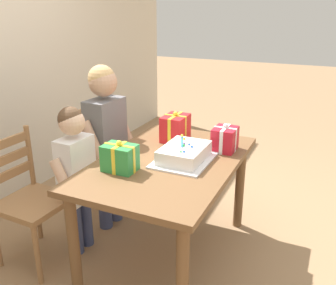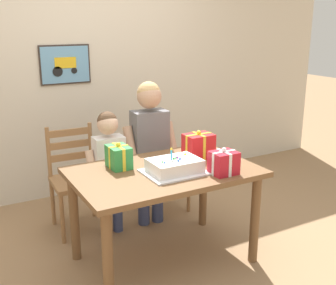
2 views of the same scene
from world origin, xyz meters
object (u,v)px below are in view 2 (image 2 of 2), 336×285
at_px(child_older, 150,140).
at_px(gift_box_beside_cake, 199,146).
at_px(gift_box_red_large, 119,157).
at_px(chair_right, 159,163).
at_px(birthday_cake, 175,166).
at_px(child_younger, 109,161).
at_px(chair_left, 76,178).
at_px(dining_table, 164,183).
at_px(gift_box_corner_small, 224,163).

bearing_deg(child_older, gift_box_beside_cake, -69.82).
height_order(gift_box_red_large, chair_right, gift_box_red_large).
bearing_deg(birthday_cake, child_younger, 107.51).
distance_m(gift_box_red_large, child_older, 0.62).
distance_m(chair_left, child_younger, 0.39).
bearing_deg(chair_right, chair_left, 179.99).
height_order(gift_box_red_large, child_younger, child_younger).
xyz_separation_m(dining_table, gift_box_red_large, (-0.27, 0.21, 0.19)).
bearing_deg(chair_right, dining_table, -115.72).
bearing_deg(birthday_cake, gift_box_corner_small, -31.80).
relative_size(birthday_cake, gift_box_corner_small, 2.20).
xyz_separation_m(gift_box_red_large, gift_box_beside_cake, (0.65, -0.09, 0.01)).
xyz_separation_m(child_older, child_younger, (-0.39, 0.00, -0.13)).
bearing_deg(child_younger, chair_right, 22.05).
distance_m(chair_left, chair_right, 0.83).
distance_m(chair_right, child_younger, 0.68).
height_order(gift_box_beside_cake, chair_left, gift_box_beside_cake).
distance_m(dining_table, child_younger, 0.64).
height_order(birthday_cake, gift_box_beside_cake, gift_box_beside_cake).
bearing_deg(birthday_cake, chair_left, 115.17).
bearing_deg(child_younger, chair_left, 132.59).
bearing_deg(child_younger, gift_box_beside_cake, -41.26).
height_order(dining_table, gift_box_beside_cake, gift_box_beside_cake).
relative_size(gift_box_beside_cake, chair_right, 0.25).
bearing_deg(gift_box_beside_cake, dining_table, -162.88).
height_order(gift_box_red_large, child_older, child_older).
bearing_deg(birthday_cake, gift_box_red_large, 135.15).
xyz_separation_m(birthday_cake, child_older, (0.16, 0.71, -0.00)).
bearing_deg(gift_box_beside_cake, gift_box_corner_small, -96.65).
xyz_separation_m(dining_table, birthday_cake, (0.03, -0.10, 0.15)).
height_order(chair_left, child_older, child_older).
bearing_deg(gift_box_red_large, chair_left, 102.55).
xyz_separation_m(chair_left, chair_right, (0.83, -0.00, 0.00)).
bearing_deg(child_older, dining_table, -107.57).
xyz_separation_m(birthday_cake, chair_left, (-0.45, 0.96, -0.33)).
distance_m(dining_table, chair_right, 0.97).
distance_m(birthday_cake, chair_right, 1.08).
bearing_deg(chair_right, child_older, -131.83).
distance_m(gift_box_corner_small, child_older, 0.91).
height_order(dining_table, chair_left, chair_left).
bearing_deg(child_older, gift_box_red_large, -138.62).
height_order(chair_left, child_younger, child_younger).
xyz_separation_m(gift_box_corner_small, chair_left, (-0.75, 1.14, -0.37)).
bearing_deg(chair_right, gift_box_corner_small, -94.17).
relative_size(dining_table, birthday_cake, 3.06).
relative_size(gift_box_red_large, chair_right, 0.22).
height_order(birthday_cake, child_older, child_older).
bearing_deg(dining_table, birthday_cake, -70.77).
xyz_separation_m(gift_box_red_large, chair_left, (-0.15, 0.66, -0.37)).
distance_m(birthday_cake, gift_box_beside_cake, 0.41).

